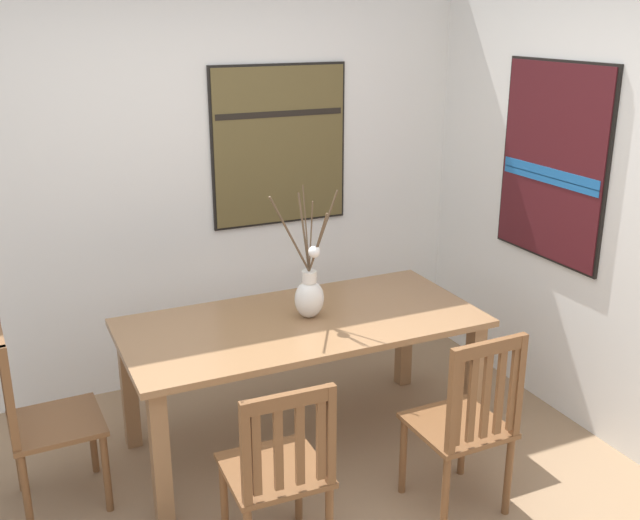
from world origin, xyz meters
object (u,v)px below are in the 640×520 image
Objects in this scene: chair_2 at (466,421)px; painting_on_back_wall at (279,145)px; painting_on_side_wall at (553,163)px; dining_table at (302,338)px; centerpiece_vase at (309,293)px; chair_0 at (279,470)px; chair_1 at (41,416)px.

painting_on_back_wall reaches higher than chair_2.
painting_on_side_wall reaches higher than painting_on_back_wall.
dining_table is 0.25m from centerpiece_vase.
painting_on_side_wall reaches higher than chair_2.
chair_0 is 0.94× the size of chair_1.
dining_table is 2.00× the size of chair_2.
painting_on_back_wall is 0.89× the size of painting_on_side_wall.
centerpiece_vase is at bearing 58.54° from chair_0.
chair_2 is at bearing -2.17° from chair_0.
centerpiece_vase is 0.70× the size of painting_on_back_wall.
chair_0 is at bearing -159.53° from painting_on_side_wall.
chair_2 is at bearing -62.56° from dining_table.
chair_2 is at bearing -85.29° from painting_on_back_wall.
painting_on_back_wall is at bearing 67.69° from chair_0.
dining_table is at bearing -106.06° from painting_on_back_wall.
chair_1 is at bearing -147.93° from painting_on_back_wall.
dining_table is at bearing 176.61° from painting_on_side_wall.
chair_1 is at bearing -179.69° from centerpiece_vase.
chair_1 reaches higher than chair_0.
centerpiece_vase is 1.45m from chair_1.
dining_table is at bearing 117.44° from chair_2.
painting_on_side_wall is (1.08, 0.78, 0.99)m from chair_2.
chair_0 reaches higher than dining_table.
painting_on_back_wall reaches higher than chair_1.
centerpiece_vase is 1.08m from chair_0.
painting_on_back_wall reaches higher than chair_0.
chair_1 is at bearing 179.68° from dining_table.
centerpiece_vase is 1.60m from painting_on_side_wall.
chair_2 is at bearing -65.67° from centerpiece_vase.
dining_table is 1.67× the size of painting_on_side_wall.
centerpiece_vase reaches higher than dining_table.
painting_on_side_wall is (1.24, -1.12, -0.01)m from painting_on_back_wall.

